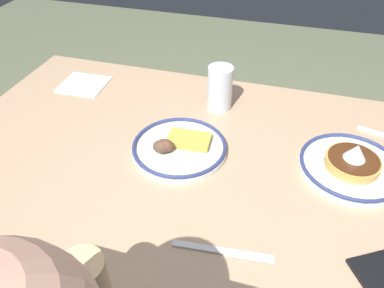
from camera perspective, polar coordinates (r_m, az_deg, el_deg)
The scene contains 6 objects.
dining_table at distance 1.04m, azimuth 1.60°, elevation -5.12°, with size 1.42×0.83×0.76m.
plate_near_main at distance 0.99m, azimuth -2.17°, elevation -0.45°, with size 0.25×0.25×0.05m.
plate_center_pancakes at distance 1.01m, azimuth 23.32°, elevation -2.99°, with size 0.26×0.26×0.08m.
drinking_glass at distance 1.14m, azimuth 4.29°, elevation 8.28°, with size 0.08×0.08×0.14m.
paper_napkin at distance 1.34m, azimuth -16.31°, elevation 8.79°, with size 0.15×0.14×0.00m, color white.
butter_knife at distance 0.78m, azimuth 4.66°, elevation -16.11°, with size 0.21×0.04×0.01m.
Camera 1 is at (-0.18, 0.72, 1.40)m, focal length 34.69 mm.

